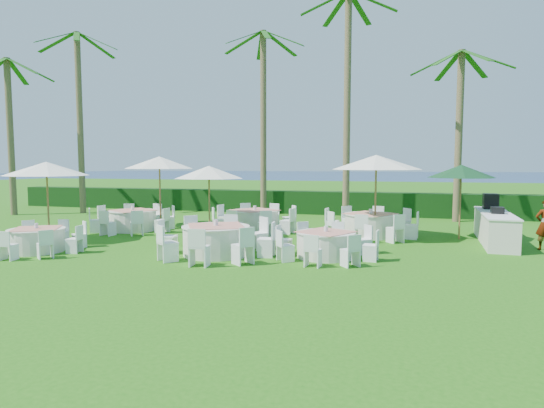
{
  "coord_description": "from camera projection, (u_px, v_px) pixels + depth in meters",
  "views": [
    {
      "loc": [
        5.92,
        -11.86,
        2.64
      ],
      "look_at": [
        1.69,
        2.81,
        1.3
      ],
      "focal_mm": 30.0,
      "sensor_mm": 36.0,
      "label": 1
    }
  ],
  "objects": [
    {
      "name": "palm_a",
      "position": [
        80.0,
        115.0,
        24.24
      ],
      "size": [
        4.39,
        4.18,
        9.6
      ],
      "color": "brown",
      "rests_on": "ground"
    },
    {
      "name": "umbrella_d",
      "position": [
        376.0,
        162.0,
        15.93
      ],
      "size": [
        3.11,
        3.11,
        2.97
      ],
      "color": "brown",
      "rests_on": "ground"
    },
    {
      "name": "ocean",
      "position": [
        378.0,
        175.0,
        110.85
      ],
      "size": [
        260.0,
        260.0,
        0.0
      ],
      "primitive_type": "plane",
      "color": "#071B48",
      "rests_on": "ground"
    },
    {
      "name": "palm_d",
      "position": [
        459.0,
        127.0,
        20.6
      ],
      "size": [
        4.4,
        4.12,
        7.76
      ],
      "color": "brown",
      "rests_on": "ground"
    },
    {
      "name": "umbrella_c",
      "position": [
        159.0,
        163.0,
        19.19
      ],
      "size": [
        2.93,
        2.93,
        2.97
      ],
      "color": "brown",
      "rests_on": "ground"
    },
    {
      "name": "ground",
      "position": [
        190.0,
        255.0,
        13.22
      ],
      "size": [
        120.0,
        120.0,
        0.0
      ],
      "primitive_type": "plane",
      "color": "#1E6110",
      "rests_on": "ground"
    },
    {
      "name": "banquet_table_c",
      "position": [
        326.0,
        244.0,
        12.87
      ],
      "size": [
        2.94,
        2.94,
        0.9
      ],
      "color": "silver",
      "rests_on": "ground"
    },
    {
      "name": "banquet_table_f",
      "position": [
        370.0,
        224.0,
        16.63
      ],
      "size": [
        3.38,
        3.38,
        1.01
      ],
      "color": "silver",
      "rests_on": "ground"
    },
    {
      "name": "banquet_table_d",
      "position": [
        133.0,
        220.0,
        18.11
      ],
      "size": [
        3.28,
        3.28,
        0.98
      ],
      "color": "silver",
      "rests_on": "ground"
    },
    {
      "name": "banquet_table_a",
      "position": [
        37.0,
        239.0,
        13.7
      ],
      "size": [
        2.84,
        2.84,
        0.87
      ],
      "color": "silver",
      "rests_on": "ground"
    },
    {
      "name": "banquet_table_e",
      "position": [
        255.0,
        220.0,
        17.98
      ],
      "size": [
        3.35,
        3.35,
        1.01
      ],
      "color": "silver",
      "rests_on": "ground"
    },
    {
      "name": "banquet_table_b",
      "position": [
        216.0,
        239.0,
        13.21
      ],
      "size": [
        3.46,
        3.46,
        1.03
      ],
      "color": "silver",
      "rests_on": "ground"
    },
    {
      "name": "palm_b",
      "position": [
        263.0,
        115.0,
        23.67
      ],
      "size": [
        4.4,
        4.15,
        9.5
      ],
      "color": "brown",
      "rests_on": "ground"
    },
    {
      "name": "umbrella_b",
      "position": [
        209.0,
        172.0,
        16.18
      ],
      "size": [
        2.55,
        2.55,
        2.58
      ],
      "color": "brown",
      "rests_on": "ground"
    },
    {
      "name": "hedge",
      "position": [
        289.0,
        202.0,
        24.65
      ],
      "size": [
        34.0,
        1.0,
        1.2
      ],
      "primitive_type": "cube",
      "color": "black",
      "rests_on": "ground"
    },
    {
      "name": "buffet_table",
      "position": [
        494.0,
        226.0,
        15.33
      ],
      "size": [
        1.15,
        4.48,
        1.58
      ],
      "color": "silver",
      "rests_on": "ground"
    },
    {
      "name": "palm_f",
      "position": [
        10.0,
        129.0,
        23.39
      ],
      "size": [
        4.39,
        4.2,
        8.06
      ],
      "color": "brown",
      "rests_on": "ground"
    },
    {
      "name": "palm_c",
      "position": [
        347.0,
        98.0,
        21.11
      ],
      "size": [
        4.39,
        4.21,
        10.52
      ],
      "color": "brown",
      "rests_on": "ground"
    },
    {
      "name": "umbrella_a",
      "position": [
        46.0,
        169.0,
        15.5
      ],
      "size": [
        2.76,
        2.76,
        2.72
      ],
      "color": "brown",
      "rests_on": "ground"
    },
    {
      "name": "umbrella_green",
      "position": [
        461.0,
        171.0,
        15.83
      ],
      "size": [
        2.28,
        2.28,
        2.62
      ],
      "color": "brown",
      "rests_on": "ground"
    }
  ]
}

